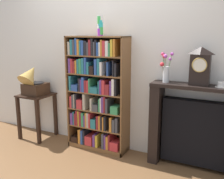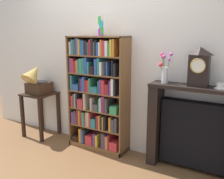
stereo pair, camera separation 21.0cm
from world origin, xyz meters
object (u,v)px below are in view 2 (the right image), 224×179
mantel_clock (199,67)px  bookshelf (97,96)px  flower_vase (165,69)px  gramophone (36,80)px  fireplace_mantel (194,130)px  cup_stack (101,26)px  teacup_with_saucer (221,86)px  side_table_left (40,105)px

mantel_clock → bookshelf: bearing=-179.3°
mantel_clock → flower_vase: mantel_clock is taller
gramophone → fireplace_mantel: 2.36m
gramophone → flower_vase: size_ratio=1.43×
cup_stack → flower_vase: size_ratio=0.74×
cup_stack → fireplace_mantel: (1.25, 0.02, -1.18)m
teacup_with_saucer → gramophone: bearing=-176.9°
cup_stack → gramophone: (-1.07, -0.15, -0.79)m
bookshelf → flower_vase: (0.93, 0.02, 0.43)m
side_table_left → teacup_with_saucer: bearing=2.0°
fireplace_mantel → teacup_with_saucer: bearing=-5.2°
fireplace_mantel → cup_stack: bearing=-179.3°
gramophone → bookshelf: bearing=6.8°
cup_stack → gramophone: cup_stack is taller
cup_stack → flower_vase: bearing=-0.3°
side_table_left → mantel_clock: (2.33, 0.09, 0.75)m
side_table_left → mantel_clock: size_ratio=1.59×
fireplace_mantel → mantel_clock: size_ratio=2.45×
gramophone → flower_vase: (1.95, 0.14, 0.29)m
side_table_left → teacup_with_saucer: (2.56, 0.09, 0.56)m
gramophone → teacup_with_saucer: gramophone is taller
side_table_left → bookshelf: bearing=4.1°
cup_stack → mantel_clock: bearing=-0.4°
flower_vase → teacup_with_saucer: size_ratio=2.61×
side_table_left → cup_stack: bearing=5.2°
teacup_with_saucer → fireplace_mantel: bearing=174.8°
bookshelf → mantel_clock: bearing=0.7°
side_table_left → teacup_with_saucer: size_ratio=5.06×
cup_stack → mantel_clock: (1.26, -0.01, -0.45)m
bookshelf → teacup_with_saucer: size_ratio=11.49×
cup_stack → fireplace_mantel: 1.72m
mantel_clock → teacup_with_saucer: bearing=0.6°
gramophone → flower_vase: bearing=4.2°
bookshelf → gramophone: bearing=-173.2°
cup_stack → side_table_left: (-1.07, -0.10, -1.19)m
cup_stack → flower_vase: (0.87, -0.00, -0.50)m
flower_vase → gramophone: bearing=-175.8°
cup_stack → side_table_left: 1.61m
flower_vase → teacup_with_saucer: 0.63m
fireplace_mantel → flower_vase: flower_vase is taller
bookshelf → cup_stack: size_ratio=5.91×
fireplace_mantel → teacup_with_saucer: size_ratio=7.79×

